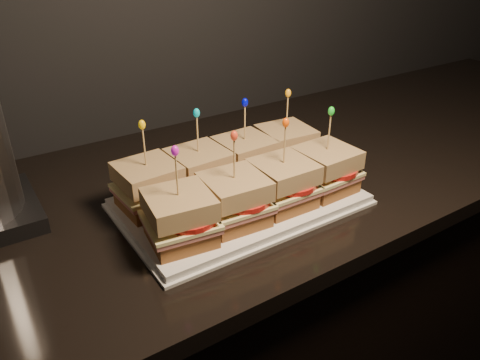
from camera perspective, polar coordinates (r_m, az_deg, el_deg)
cabinet at (r=1.32m, az=2.14°, el=-17.27°), size 2.50×0.65×0.89m
granite_slab at (r=1.04m, az=2.59°, el=0.74°), size 2.54×0.69×0.03m
platter at (r=0.89m, az=0.00°, el=-2.62°), size 0.43×0.27×0.02m
platter_rim at (r=0.89m, az=0.00°, el=-2.95°), size 0.44×0.28×0.01m
sandwich_0_bread_bot at (r=0.86m, az=-10.92°, el=-2.40°), size 0.10×0.10×0.03m
sandwich_0_ham at (r=0.85m, az=-11.03°, el=-1.39°), size 0.11×0.11×0.01m
sandwich_0_cheese at (r=0.85m, az=-11.07°, el=-0.98°), size 0.12×0.11×0.01m
sandwich_0_tomato at (r=0.84m, az=-10.21°, el=-0.48°), size 0.10×0.10×0.01m
sandwich_0_bread_top at (r=0.84m, az=-11.25°, el=0.76°), size 0.11×0.11×0.03m
sandwich_0_pick at (r=0.82m, az=-11.56°, el=3.69°), size 0.00×0.00×0.09m
sandwich_0_frill at (r=0.80m, az=-11.87°, el=6.62°), size 0.01×0.01×0.02m
sandwich_1_bread_bot at (r=0.90m, az=-4.91°, el=-0.60°), size 0.10×0.10×0.03m
sandwich_1_ham at (r=0.89m, az=-4.96°, el=0.39°), size 0.11×0.11×0.01m
sandwich_1_cheese at (r=0.89m, az=-4.98°, el=0.79°), size 0.11×0.11×0.01m
sandwich_1_tomato at (r=0.88m, az=-4.13°, el=1.27°), size 0.10×0.10×0.01m
sandwich_1_bread_top at (r=0.87m, az=-5.06°, el=2.48°), size 0.10×0.10×0.03m
sandwich_1_pick at (r=0.85m, az=-5.19°, el=5.32°), size 0.00×0.00×0.09m
sandwich_1_frill at (r=0.84m, az=-5.32°, el=8.15°), size 0.01×0.01×0.02m
sandwich_2_bread_bot at (r=0.94m, az=0.56°, el=1.05°), size 0.10×0.10×0.03m
sandwich_2_ham at (r=0.94m, az=0.57°, el=2.01°), size 0.11×0.11×0.01m
sandwich_2_cheese at (r=0.93m, az=0.57°, el=2.40°), size 0.11×0.11×0.01m
sandwich_2_tomato at (r=0.93m, az=1.39°, el=2.85°), size 0.10×0.10×0.01m
sandwich_2_bread_top at (r=0.92m, az=0.58°, el=4.02°), size 0.10×0.10×0.03m
sandwich_2_pick at (r=0.90m, az=0.59°, el=6.74°), size 0.00×0.00×0.09m
sandwich_2_frill at (r=0.89m, az=0.61°, el=9.44°), size 0.01×0.01×0.02m
sandwich_3_bread_bot at (r=1.00m, az=5.49°, el=2.53°), size 0.11×0.11×0.03m
sandwich_3_ham at (r=0.99m, az=5.53°, el=3.45°), size 0.12×0.11×0.01m
sandwich_3_cheese at (r=0.99m, az=5.55°, el=3.81°), size 0.12×0.12×0.01m
sandwich_3_tomato at (r=0.99m, az=6.33°, el=4.24°), size 0.10×0.10×0.01m
sandwich_3_bread_top at (r=0.98m, az=5.63°, el=5.36°), size 0.11×0.11×0.03m
sandwich_3_pick at (r=0.96m, az=5.76°, el=7.94°), size 0.00×0.00×0.09m
sandwich_3_frill at (r=0.95m, az=5.89°, el=10.50°), size 0.01×0.01×0.02m
sandwich_4_bread_bot at (r=0.76m, az=-7.21°, el=-6.40°), size 0.11×0.11×0.03m
sandwich_4_ham at (r=0.75m, az=-7.29°, el=-5.30°), size 0.12×0.12×0.01m
sandwich_4_cheese at (r=0.75m, az=-7.33°, el=-4.86°), size 0.12×0.12×0.01m
sandwich_4_tomato at (r=0.75m, az=-6.33°, el=-4.32°), size 0.10×0.10×0.01m
sandwich_4_bread_top at (r=0.74m, az=-7.46°, el=-2.97°), size 0.11×0.11×0.03m
sandwich_4_pick at (r=0.71m, az=-7.70°, el=0.26°), size 0.00×0.00×0.09m
sandwich_4_frill at (r=0.69m, az=-7.93°, el=3.55°), size 0.01×0.01×0.02m
sandwich_5_bread_bot at (r=0.81m, az=-0.66°, el=-4.17°), size 0.10×0.10×0.03m
sandwich_5_ham at (r=0.80m, az=-0.67°, el=-3.10°), size 0.11×0.11×0.01m
sandwich_5_cheese at (r=0.79m, az=-0.67°, el=-2.67°), size 0.12×0.11×0.01m
sandwich_5_tomato at (r=0.79m, az=0.29°, el=-2.14°), size 0.10×0.10×0.01m
sandwich_5_bread_top at (r=0.78m, az=-0.68°, el=-0.84°), size 0.11×0.11×0.03m
sandwich_5_pick at (r=0.76m, az=-0.70°, el=2.27°), size 0.00×0.00×0.09m
sandwich_5_frill at (r=0.74m, az=-0.72°, el=5.41°), size 0.01×0.01×0.02m
sandwich_6_bread_bot at (r=0.86m, az=5.15°, el=-2.13°), size 0.10×0.10×0.03m
sandwich_6_ham at (r=0.85m, az=5.20°, el=-1.10°), size 0.11×0.11×0.01m
sandwich_6_cheese at (r=0.84m, az=5.22°, el=-0.69°), size 0.11×0.11×0.01m
sandwich_6_tomato at (r=0.84m, az=6.14°, el=-0.19°), size 0.10×0.10×0.01m
sandwich_6_bread_top at (r=0.83m, az=5.31°, el=1.06°), size 0.10×0.10×0.03m
sandwich_6_pick at (r=0.81m, az=5.45°, el=4.01°), size 0.00×0.00×0.09m
sandwich_6_frill at (r=0.79m, az=5.60°, el=6.97°), size 0.01×0.01×0.02m
sandwich_7_bread_bot at (r=0.92m, az=10.24°, el=-0.32°), size 0.10×0.10×0.03m
sandwich_7_ham at (r=0.91m, az=10.33°, el=0.66°), size 0.11×0.11×0.01m
sandwich_7_cheese at (r=0.91m, az=10.37°, el=1.05°), size 0.11×0.11×0.01m
sandwich_7_tomato at (r=0.91m, az=11.23°, el=1.51°), size 0.10×0.10×0.01m
sandwich_7_bread_top at (r=0.89m, az=10.53°, el=2.70°), size 0.10×0.10×0.03m
sandwich_7_pick at (r=0.87m, az=10.80°, el=5.48°), size 0.00×0.00×0.09m
sandwich_7_frill at (r=0.86m, az=11.07°, el=8.25°), size 0.01×0.01×0.02m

